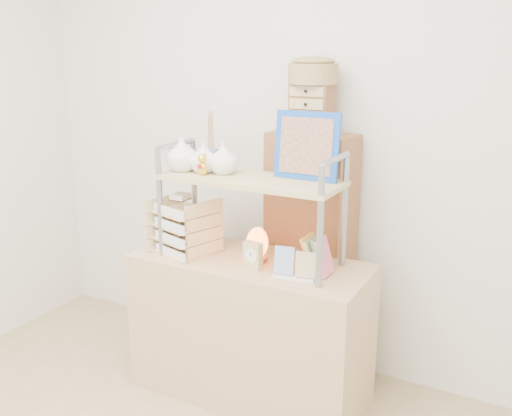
{
  "coord_description": "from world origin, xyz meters",
  "views": [
    {
      "loc": [
        1.3,
        -1.13,
        1.77
      ],
      "look_at": [
        0.03,
        1.2,
        1.03
      ],
      "focal_mm": 40.0,
      "sensor_mm": 36.0,
      "label": 1
    }
  ],
  "objects_px": {
    "letter_tray": "(182,229)",
    "cabinet": "(310,257)",
    "salt_lamp": "(257,244)",
    "desk": "(250,328)"
  },
  "relations": [
    {
      "from": "desk",
      "to": "salt_lamp",
      "type": "distance_m",
      "value": 0.47
    },
    {
      "from": "cabinet",
      "to": "letter_tray",
      "type": "height_order",
      "value": "cabinet"
    },
    {
      "from": "desk",
      "to": "letter_tray",
      "type": "xyz_separation_m",
      "value": [
        -0.36,
        -0.07,
        0.5
      ]
    },
    {
      "from": "desk",
      "to": "salt_lamp",
      "type": "xyz_separation_m",
      "value": [
        0.04,
        0.01,
        0.46
      ]
    },
    {
      "from": "desk",
      "to": "letter_tray",
      "type": "distance_m",
      "value": 0.62
    },
    {
      "from": "letter_tray",
      "to": "salt_lamp",
      "type": "relative_size",
      "value": 1.8
    },
    {
      "from": "letter_tray",
      "to": "salt_lamp",
      "type": "distance_m",
      "value": 0.41
    },
    {
      "from": "desk",
      "to": "cabinet",
      "type": "height_order",
      "value": "cabinet"
    },
    {
      "from": "letter_tray",
      "to": "cabinet",
      "type": "bearing_deg",
      "value": 39.77
    },
    {
      "from": "letter_tray",
      "to": "salt_lamp",
      "type": "bearing_deg",
      "value": 11.27
    }
  ]
}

